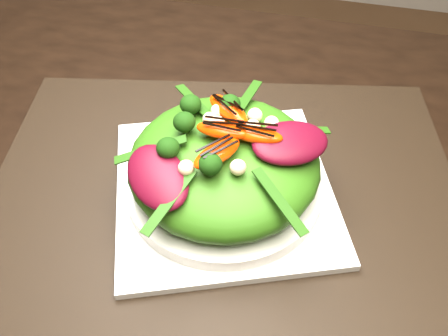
% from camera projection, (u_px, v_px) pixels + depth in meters
% --- Properties ---
extents(dining_table, '(1.60, 0.90, 0.75)m').
position_uv_depth(dining_table, '(288.00, 229.00, 0.56)').
color(dining_table, black).
rests_on(dining_table, floor).
extents(placemat, '(0.64, 0.53, 0.00)m').
position_uv_depth(placemat, '(224.00, 193.00, 0.57)').
color(placemat, black).
rests_on(placemat, dining_table).
extents(plate_base, '(0.32, 0.32, 0.01)m').
position_uv_depth(plate_base, '(224.00, 189.00, 0.56)').
color(plate_base, silver).
rests_on(plate_base, placemat).
extents(salad_bowl, '(0.24, 0.24, 0.02)m').
position_uv_depth(salad_bowl, '(224.00, 182.00, 0.55)').
color(salad_bowl, silver).
rests_on(salad_bowl, plate_base).
extents(lettuce_mound, '(0.24, 0.24, 0.07)m').
position_uv_depth(lettuce_mound, '(224.00, 162.00, 0.53)').
color(lettuce_mound, '#336412').
rests_on(lettuce_mound, salad_bowl).
extents(radicchio_leaf, '(0.10, 0.09, 0.02)m').
position_uv_depth(radicchio_leaf, '(290.00, 143.00, 0.49)').
color(radicchio_leaf, '#450715').
rests_on(radicchio_leaf, lettuce_mound).
extents(orange_segment, '(0.06, 0.03, 0.02)m').
position_uv_depth(orange_segment, '(213.00, 122.00, 0.51)').
color(orange_segment, '#EC3103').
rests_on(orange_segment, lettuce_mound).
extents(broccoli_floret, '(0.04, 0.04, 0.03)m').
position_uv_depth(broccoli_floret, '(169.00, 107.00, 0.53)').
color(broccoli_floret, black).
rests_on(broccoli_floret, lettuce_mound).
extents(macadamia_nut, '(0.02, 0.02, 0.02)m').
position_uv_depth(macadamia_nut, '(229.00, 165.00, 0.47)').
color(macadamia_nut, beige).
rests_on(macadamia_nut, lettuce_mound).
extents(balsamic_drizzle, '(0.05, 0.01, 0.00)m').
position_uv_depth(balsamic_drizzle, '(213.00, 117.00, 0.50)').
color(balsamic_drizzle, black).
rests_on(balsamic_drizzle, orange_segment).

